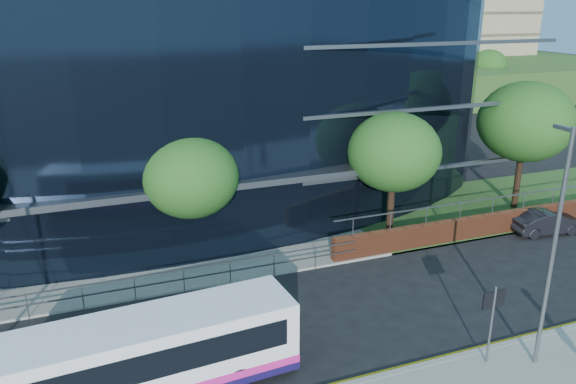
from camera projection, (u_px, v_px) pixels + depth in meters
name	position (u px, v px, depth m)	size (l,w,h in m)	color
ground	(344.00, 367.00, 18.75)	(200.00, 200.00, 0.00)	black
kerb	(358.00, 383.00, 17.84)	(80.00, 0.25, 0.16)	gray
yellow_line_outer	(355.00, 381.00, 18.04)	(80.00, 0.08, 0.01)	gold
yellow_line_inner	(353.00, 378.00, 18.17)	(80.00, 0.08, 0.01)	gold
far_forecourt	(126.00, 259.00, 26.44)	(50.00, 8.00, 0.10)	gray
glass_office	(132.00, 65.00, 33.25)	(44.00, 23.10, 16.00)	black
guard_railings	(82.00, 291.00, 21.98)	(24.00, 0.05, 1.10)	slate
apartment_block	(372.00, 4.00, 76.50)	(60.00, 42.00, 30.00)	#2D511E
street_sign	(493.00, 309.00, 18.16)	(0.85, 0.09, 2.80)	slate
tree_far_b	(191.00, 177.00, 24.78)	(4.29, 4.29, 6.05)	black
tree_far_c	(394.00, 152.00, 27.59)	(4.62, 4.62, 6.51)	black
tree_far_d	(526.00, 122.00, 31.29)	(5.28, 5.28, 7.44)	black
tree_dist_e	(381.00, 69.00, 60.72)	(4.62, 4.62, 6.51)	black
tree_dist_f	(489.00, 65.00, 67.97)	(4.29, 4.29, 6.05)	black
streetlight_east	(554.00, 244.00, 17.40)	(0.15, 0.77, 8.00)	slate
city_bus	(141.00, 358.00, 16.88)	(9.94, 2.95, 2.65)	white
parked_car	(547.00, 222.00, 29.33)	(1.32, 3.78, 1.25)	black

